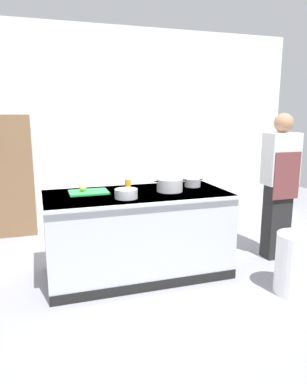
# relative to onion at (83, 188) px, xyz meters

# --- Properties ---
(ground_plane) EXTENTS (10.00, 10.00, 0.00)m
(ground_plane) POSITION_rel_onion_xyz_m (0.54, -0.15, -0.96)
(ground_plane) COLOR gray
(back_wall) EXTENTS (6.40, 0.12, 3.00)m
(back_wall) POSITION_rel_onion_xyz_m (0.54, 1.95, 0.54)
(back_wall) COLOR white
(back_wall) RESTS_ON ground_plane
(counter_island) EXTENTS (1.98, 0.98, 0.90)m
(counter_island) POSITION_rel_onion_xyz_m (0.54, -0.15, -0.49)
(counter_island) COLOR #B7BABF
(counter_island) RESTS_ON ground_plane
(cutting_board) EXTENTS (0.40, 0.28, 0.02)m
(cutting_board) POSITION_rel_onion_xyz_m (0.06, -0.01, -0.05)
(cutting_board) COLOR green
(cutting_board) RESTS_ON counter_island
(onion) EXTENTS (0.08, 0.08, 0.08)m
(onion) POSITION_rel_onion_xyz_m (0.00, 0.00, 0.00)
(onion) COLOR tan
(onion) RESTS_ON cutting_board
(stock_pot) EXTENTS (0.34, 0.28, 0.14)m
(stock_pot) POSITION_rel_onion_xyz_m (0.89, -0.19, 0.01)
(stock_pot) COLOR #B7BABF
(stock_pot) RESTS_ON counter_island
(sauce_pan) EXTENTS (0.24, 0.18, 0.09)m
(sauce_pan) POSITION_rel_onion_xyz_m (1.23, -0.03, -0.01)
(sauce_pan) COLOR #99999E
(sauce_pan) RESTS_ON counter_island
(mixing_bowl) EXTENTS (0.22, 0.22, 0.09)m
(mixing_bowl) POSITION_rel_onion_xyz_m (0.37, -0.37, -0.01)
(mixing_bowl) COLOR #B7BABF
(mixing_bowl) RESTS_ON counter_island
(juice_cup) EXTENTS (0.07, 0.07, 0.10)m
(juice_cup) POSITION_rel_onion_xyz_m (0.51, 0.12, -0.01)
(juice_cup) COLOR yellow
(juice_cup) RESTS_ON counter_island
(trash_bin) EXTENTS (0.42, 0.42, 0.60)m
(trash_bin) POSITION_rel_onion_xyz_m (1.88, -1.07, -0.66)
(trash_bin) COLOR white
(trash_bin) RESTS_ON ground_plane
(person_chef) EXTENTS (0.38, 0.25, 1.72)m
(person_chef) POSITION_rel_onion_xyz_m (2.25, -0.23, -0.04)
(person_chef) COLOR black
(person_chef) RESTS_ON ground_plane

